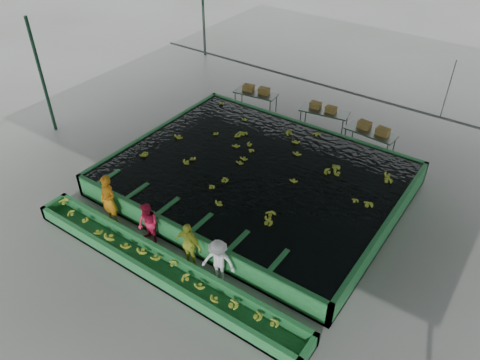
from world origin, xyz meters
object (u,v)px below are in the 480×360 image
Objects in this scene: packing_table_left at (256,102)px; box_stack_mid at (323,110)px; flotation_tank at (256,179)px; sorting_trough at (161,268)px; worker_d at (218,261)px; packing_table_right at (369,141)px; worker_b at (148,224)px; box_stack_right at (373,131)px; packing_table_mid at (323,120)px; box_stack_left at (256,92)px; worker_a at (109,200)px; worker_c at (188,245)px.

box_stack_mid is (3.36, 0.21, 0.50)m from packing_table_left.
sorting_trough is (0.00, -5.10, -0.20)m from flotation_tank.
worker_d is 9.14m from packing_table_right.
box_stack_right is at bearing 79.69° from worker_b.
worker_b is at bearing -97.56° from packing_table_mid.
packing_table_mid is 2.46m from box_stack_right.
worker_a is at bearing -87.37° from box_stack_left.
worker_c is at bearing -67.88° from box_stack_left.
packing_table_right is at bearing -3.62° from box_stack_left.
worker_d is at bearing 27.21° from sorting_trough.
worker_d is 10.69m from box_stack_left.
sorting_trough is 6.57× the size of worker_d.
box_stack_mid is at bearing 94.40° from worker_b.
box_stack_mid is at bearing 168.05° from packing_table_right.
box_stack_left is at bearing 111.30° from worker_c.
packing_table_right reaches higher than packing_table_left.
worker_b is at bearing 146.42° from sorting_trough.
box_stack_mid is (-0.02, 5.31, 0.51)m from flotation_tank.
worker_b is at bearing -105.66° from flotation_tank.
box_stack_mid reaches higher than box_stack_right.
packing_table_right is at bearing 63.47° from flotation_tank.
box_stack_left is 5.86m from box_stack_right.
worker_d is (1.12, 0.00, -0.04)m from worker_c.
box_stack_mid is (3.38, 0.15, 0.04)m from box_stack_left.
sorting_trough is 10.19m from packing_table_right.
flotation_tank is 6.57× the size of worker_d.
worker_d is 10.63m from packing_table_left.
box_stack_right is at bearing -2.89° from box_stack_left.
packing_table_left is 5.79m from packing_table_right.
worker_d is at bearing 11.42° from worker_b.
sorting_trough is at bearing -13.50° from worker_a.
worker_c is at bearing 11.42° from worker_b.
worker_d reaches higher than flotation_tank.
worker_a is 1.77m from worker_b.
flotation_tank is 7.83× the size of box_stack_left.
flotation_tank is 6.21m from box_stack_left.
packing_table_right is at bearing 77.05° from worker_c.
packing_table_mid is at bearing 73.99° from worker_a.
box_stack_left is (-4.96, 9.47, 0.16)m from worker_d.
flotation_tank is 5.30m from packing_table_mid.
packing_table_right is 2.52m from box_stack_mid.
box_stack_mid is at bearing 2.46° from box_stack_left.
worker_d is at bearing -95.28° from packing_table_right.
worker_a is 0.87× the size of packing_table_mid.
worker_c is (1.64, 0.00, 0.04)m from worker_b.
worker_a is at bearing 164.93° from sorting_trough.
worker_c is 10.16m from packing_table_left.
packing_table_mid reaches higher than packing_table_right.
worker_d is at bearing -80.67° from box_stack_mid.
packing_table_right is at bearing 65.54° from worker_d.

